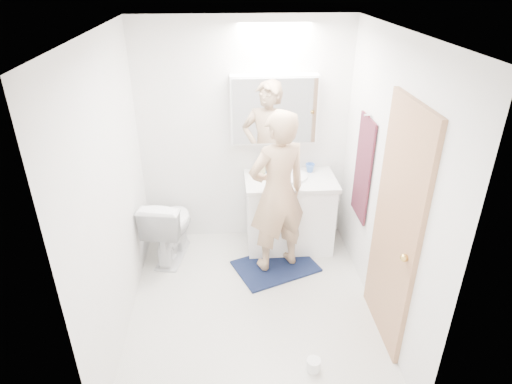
{
  "coord_description": "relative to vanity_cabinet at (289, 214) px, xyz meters",
  "views": [
    {
      "loc": [
        -0.2,
        -3.12,
        2.8
      ],
      "look_at": [
        0.05,
        0.25,
        1.05
      ],
      "focal_mm": 30.84,
      "sensor_mm": 36.0,
      "label": 1
    }
  ],
  "objects": [
    {
      "name": "floor",
      "position": [
        -0.46,
        -0.96,
        -0.39
      ],
      "size": [
        2.5,
        2.5,
        0.0
      ],
      "primitive_type": "plane",
      "color": "silver",
      "rests_on": "ground"
    },
    {
      "name": "ceiling",
      "position": [
        -0.46,
        -0.96,
        2.01
      ],
      "size": [
        2.5,
        2.5,
        0.0
      ],
      "primitive_type": "plane",
      "rotation": [
        3.14,
        0.0,
        0.0
      ],
      "color": "white",
      "rests_on": "floor"
    },
    {
      "name": "wall_back",
      "position": [
        -0.46,
        0.29,
        0.81
      ],
      "size": [
        2.5,
        0.0,
        2.5
      ],
      "primitive_type": "plane",
      "rotation": [
        1.57,
        0.0,
        0.0
      ],
      "color": "white",
      "rests_on": "floor"
    },
    {
      "name": "wall_front",
      "position": [
        -0.46,
        -2.21,
        0.81
      ],
      "size": [
        2.5,
        0.0,
        2.5
      ],
      "primitive_type": "plane",
      "rotation": [
        -1.57,
        0.0,
        0.0
      ],
      "color": "white",
      "rests_on": "floor"
    },
    {
      "name": "wall_left",
      "position": [
        -1.56,
        -0.96,
        0.81
      ],
      "size": [
        0.0,
        2.5,
        2.5
      ],
      "primitive_type": "plane",
      "rotation": [
        1.57,
        0.0,
        1.57
      ],
      "color": "white",
      "rests_on": "floor"
    },
    {
      "name": "wall_right",
      "position": [
        0.64,
        -0.96,
        0.81
      ],
      "size": [
        0.0,
        2.5,
        2.5
      ],
      "primitive_type": "plane",
      "rotation": [
        1.57,
        0.0,
        -1.57
      ],
      "color": "white",
      "rests_on": "floor"
    },
    {
      "name": "vanity_cabinet",
      "position": [
        0.0,
        0.0,
        0.0
      ],
      "size": [
        0.9,
        0.55,
        0.78
      ],
      "primitive_type": "cube",
      "color": "white",
      "rests_on": "floor"
    },
    {
      "name": "countertop",
      "position": [
        0.0,
        -0.0,
        0.41
      ],
      "size": [
        0.95,
        0.58,
        0.04
      ],
      "primitive_type": "cube",
      "color": "white",
      "rests_on": "vanity_cabinet"
    },
    {
      "name": "sink_basin",
      "position": [
        0.0,
        0.03,
        0.45
      ],
      "size": [
        0.36,
        0.36,
        0.03
      ],
      "primitive_type": "cylinder",
      "color": "white",
      "rests_on": "countertop"
    },
    {
      "name": "faucet",
      "position": [
        0.0,
        0.22,
        0.51
      ],
      "size": [
        0.02,
        0.02,
        0.16
      ],
      "primitive_type": "cylinder",
      "color": "#B9BABE",
      "rests_on": "countertop"
    },
    {
      "name": "medicine_cabinet",
      "position": [
        -0.16,
        0.21,
        1.11
      ],
      "size": [
        0.88,
        0.14,
        0.7
      ],
      "primitive_type": "cube",
      "color": "white",
      "rests_on": "wall_back"
    },
    {
      "name": "mirror_panel",
      "position": [
        -0.16,
        0.13,
        1.11
      ],
      "size": [
        0.84,
        0.01,
        0.66
      ],
      "primitive_type": "cube",
      "color": "silver",
      "rests_on": "medicine_cabinet"
    },
    {
      "name": "toilet",
      "position": [
        -1.28,
        -0.11,
        -0.02
      ],
      "size": [
        0.54,
        0.79,
        0.73
      ],
      "primitive_type": "imported",
      "rotation": [
        0.0,
        0.0,
        2.94
      ],
      "color": "white",
      "rests_on": "floor"
    },
    {
      "name": "bath_rug",
      "position": [
        -0.18,
        -0.41,
        -0.38
      ],
      "size": [
        0.95,
        0.81,
        0.02
      ],
      "primitive_type": "cube",
      "rotation": [
        0.0,
        0.0,
        0.38
      ],
      "color": "#13203D",
      "rests_on": "floor"
    },
    {
      "name": "person",
      "position": [
        -0.18,
        -0.41,
        0.48
      ],
      "size": [
        0.7,
        0.59,
        1.64
      ],
      "primitive_type": "imported",
      "rotation": [
        0.0,
        0.0,
        3.52
      ],
      "color": "tan",
      "rests_on": "bath_rug"
    },
    {
      "name": "door",
      "position": [
        0.62,
        -1.31,
        0.61
      ],
      "size": [
        0.04,
        0.8,
        2.0
      ],
      "primitive_type": "cube",
      "color": "tan",
      "rests_on": "wall_right"
    },
    {
      "name": "door_knob",
      "position": [
        0.58,
        -1.61,
        0.56
      ],
      "size": [
        0.06,
        0.06,
        0.06
      ],
      "primitive_type": "sphere",
      "color": "gold",
      "rests_on": "door"
    },
    {
      "name": "towel",
      "position": [
        0.62,
        -0.41,
        0.71
      ],
      "size": [
        0.02,
        0.42,
        1.0
      ],
      "primitive_type": "cube",
      "color": "#101434",
      "rests_on": "wall_right"
    },
    {
      "name": "towel_hook",
      "position": [
        0.6,
        -0.41,
        1.23
      ],
      "size": [
        0.07,
        0.02,
        0.02
      ],
      "primitive_type": "cylinder",
      "rotation": [
        0.0,
        1.57,
        0.0
      ],
      "color": "silver",
      "rests_on": "wall_right"
    },
    {
      "name": "soap_bottle_a",
      "position": [
        -0.29,
        0.15,
        0.55
      ],
      "size": [
        0.13,
        0.13,
        0.24
      ],
      "primitive_type": "imported",
      "rotation": [
        0.0,
        0.0,
        0.5
      ],
      "color": "#C1BB7D",
      "rests_on": "countertop"
    },
    {
      "name": "soap_bottle_b",
      "position": [
        -0.2,
        0.18,
        0.51
      ],
      "size": [
        0.1,
        0.1,
        0.16
      ],
      "primitive_type": "imported",
      "rotation": [
        0.0,
        0.0,
        -0.49
      ],
      "color": "#619AD0",
      "rests_on": "countertop"
    },
    {
      "name": "toothbrush_cup",
      "position": [
        0.23,
        0.16,
        0.48
      ],
      "size": [
        0.12,
        0.12,
        0.09
      ],
      "primitive_type": "imported",
      "rotation": [
        0.0,
        0.0,
        0.25
      ],
      "color": "#4578D0",
      "rests_on": "countertop"
    },
    {
      "name": "toilet_paper_roll",
      "position": [
        -0.04,
        -1.72,
        -0.34
      ],
      "size": [
        0.11,
        0.11,
        0.1
      ],
      "primitive_type": "cylinder",
      "color": "white",
      "rests_on": "floor"
    }
  ]
}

